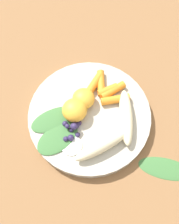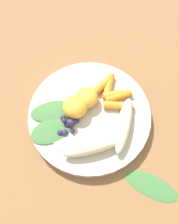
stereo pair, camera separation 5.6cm
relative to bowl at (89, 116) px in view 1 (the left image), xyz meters
name	(u,v)px [view 1 (the left image)]	position (x,y,z in m)	size (l,w,h in m)	color
ground_plane	(89,118)	(0.00, 0.00, -0.01)	(2.40, 2.40, 0.00)	brown
bowl	(89,116)	(0.00, 0.00, 0.00)	(0.28, 0.28, 0.02)	#B2AD9E
banana_peeled_left	(126,117)	(-0.08, 0.00, 0.03)	(0.13, 0.03, 0.03)	beige
banana_peeled_right	(103,145)	(-0.04, 0.07, 0.03)	(0.13, 0.03, 0.03)	beige
orange_segment_near	(75,110)	(0.03, 0.01, 0.03)	(0.05, 0.05, 0.04)	#F4A833
orange_segment_far	(84,99)	(0.02, -0.03, 0.03)	(0.05, 0.05, 0.04)	#F4A833
carrot_front	(115,99)	(-0.05, -0.04, 0.02)	(0.02, 0.02, 0.06)	orange
carrot_mid_left	(113,91)	(-0.04, -0.06, 0.02)	(0.02, 0.02, 0.06)	orange
carrot_mid_right	(108,90)	(-0.03, -0.06, 0.02)	(0.02, 0.02, 0.05)	orange
carrot_rear	(101,83)	(-0.01, -0.08, 0.02)	(0.02, 0.02, 0.06)	orange
carrot_small	(96,83)	(0.00, -0.08, 0.02)	(0.02, 0.02, 0.05)	orange
blueberry_pile	(72,129)	(0.03, 0.05, 0.02)	(0.04, 0.05, 0.03)	#2D234C
coconut_shred_patch	(71,145)	(0.03, 0.08, 0.01)	(0.04, 0.04, 0.00)	white
kale_leaf_left	(53,120)	(0.08, 0.03, 0.01)	(0.10, 0.05, 0.01)	#3D7038
kale_leaf_right	(58,138)	(0.06, 0.07, 0.01)	(0.10, 0.06, 0.01)	#3D7038
kale_leaf_stray	(166,168)	(-0.18, 0.09, -0.01)	(0.12, 0.05, 0.01)	#3D7038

